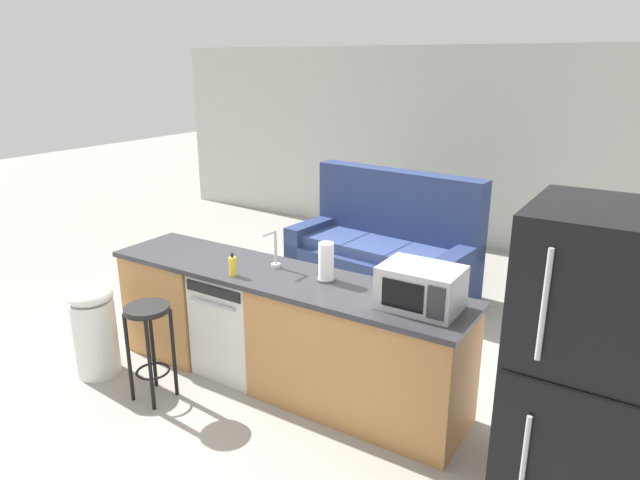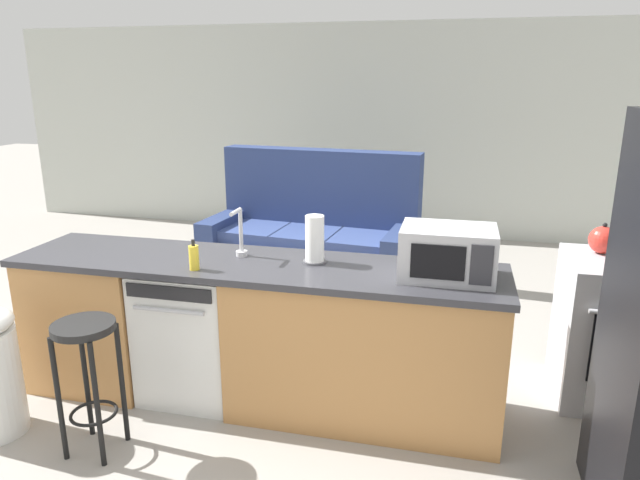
# 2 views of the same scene
# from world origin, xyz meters

# --- Properties ---
(ground_plane) EXTENTS (24.00, 24.00, 0.00)m
(ground_plane) POSITION_xyz_m (0.00, 0.00, 0.00)
(ground_plane) COLOR gray
(wall_back) EXTENTS (10.00, 0.06, 2.60)m
(wall_back) POSITION_xyz_m (0.30, 4.20, 1.30)
(wall_back) COLOR beige
(wall_back) RESTS_ON ground_plane
(kitchen_counter) EXTENTS (2.94, 0.66, 0.90)m
(kitchen_counter) POSITION_xyz_m (0.24, 0.00, 0.42)
(kitchen_counter) COLOR #B77F47
(kitchen_counter) RESTS_ON ground_plane
(dishwasher) EXTENTS (0.58, 0.61, 0.84)m
(dishwasher) POSITION_xyz_m (-0.25, -0.00, 0.42)
(dishwasher) COLOR silver
(dishwasher) RESTS_ON ground_plane
(stove_range) EXTENTS (0.76, 0.68, 0.90)m
(stove_range) POSITION_xyz_m (2.35, 0.55, 0.45)
(stove_range) COLOR #B7B7BC
(stove_range) RESTS_ON ground_plane
(microwave) EXTENTS (0.50, 0.37, 0.28)m
(microwave) POSITION_xyz_m (1.26, -0.00, 1.04)
(microwave) COLOR #B7B7BC
(microwave) RESTS_ON kitchen_counter
(sink_faucet) EXTENTS (0.07, 0.17, 0.30)m
(sink_faucet) POSITION_xyz_m (0.04, 0.09, 1.03)
(sink_faucet) COLOR silver
(sink_faucet) RESTS_ON kitchen_counter
(paper_towel_roll) EXTENTS (0.14, 0.14, 0.28)m
(paper_towel_roll) POSITION_xyz_m (0.50, 0.08, 1.04)
(paper_towel_roll) COLOR #4C4C51
(paper_towel_roll) RESTS_ON kitchen_counter
(soap_bottle) EXTENTS (0.06, 0.06, 0.18)m
(soap_bottle) POSITION_xyz_m (-0.12, -0.20, 0.97)
(soap_bottle) COLOR yellow
(soap_bottle) RESTS_ON kitchen_counter
(kettle) EXTENTS (0.21, 0.17, 0.19)m
(kettle) POSITION_xyz_m (2.18, 0.68, 0.99)
(kettle) COLOR red
(kettle) RESTS_ON stove_range
(bar_stool) EXTENTS (0.32, 0.32, 0.74)m
(bar_stool) POSITION_xyz_m (-0.52, -0.69, 0.54)
(bar_stool) COLOR black
(bar_stool) RESTS_ON ground_plane
(couch) EXTENTS (2.08, 1.09, 1.27)m
(couch) POSITION_xyz_m (-0.05, 2.23, 0.39)
(couch) COLOR navy
(couch) RESTS_ON ground_plane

